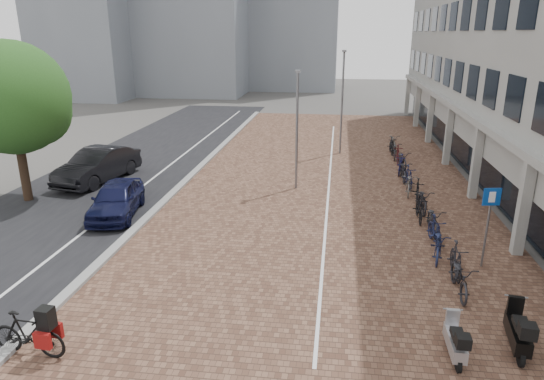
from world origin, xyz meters
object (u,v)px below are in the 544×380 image
(car_navy, at_px, (116,199))
(scooter_front, at_px, (455,339))
(parking_sign, at_px, (489,214))
(hero_bike, at_px, (28,333))
(car_dark, at_px, (98,165))
(scooter_mid, at_px, (518,330))

(car_navy, bearing_deg, scooter_front, -43.36)
(car_navy, height_order, parking_sign, parking_sign)
(car_navy, distance_m, hero_bike, 9.27)
(car_navy, xyz_separation_m, scooter_front, (11.93, -7.79, -0.22))
(scooter_front, bearing_deg, car_dark, 141.53)
(car_navy, height_order, scooter_front, car_navy)
(parking_sign, bearing_deg, scooter_mid, -106.78)
(car_dark, relative_size, hero_bike, 2.67)
(parking_sign, bearing_deg, scooter_front, -123.09)
(car_dark, relative_size, scooter_mid, 3.04)
(car_navy, bearing_deg, car_dark, 114.15)
(car_dark, bearing_deg, car_navy, -44.86)
(hero_bike, xyz_separation_m, scooter_front, (9.93, 1.26, -0.09))
(scooter_front, relative_size, scooter_mid, 0.86)
(scooter_front, xyz_separation_m, parking_sign, (1.93, 4.91, 1.36))
(car_navy, xyz_separation_m, parking_sign, (13.85, -2.87, 1.14))
(car_dark, bearing_deg, parking_sign, -12.67)
(car_dark, distance_m, scooter_mid, 20.27)
(hero_bike, relative_size, scooter_front, 1.32)
(car_dark, height_order, scooter_mid, car_dark)
(scooter_mid, bearing_deg, scooter_front, -155.43)
(car_navy, relative_size, parking_sign, 1.56)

